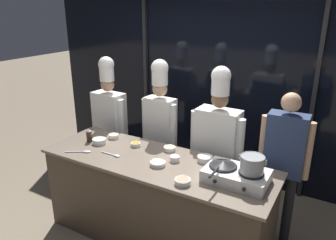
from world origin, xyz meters
name	(u,v)px	position (x,y,z in m)	size (l,w,h in m)	color
ground_plane	(157,237)	(0.00, 0.00, 0.00)	(24.00, 24.00, 0.00)	#7F705B
window_wall_back	(220,85)	(0.00, 1.69, 1.35)	(5.66, 0.09, 2.70)	black
demo_counter	(156,200)	(0.00, 0.00, 0.47)	(2.40, 0.80, 0.93)	#4C3D2D
portable_stove	(236,175)	(0.83, 0.01, 0.99)	(0.55, 0.37, 0.12)	silver
frying_pan	(223,164)	(0.71, 0.00, 1.08)	(0.25, 0.43, 0.04)	#232326
stock_pot	(252,164)	(0.96, 0.01, 1.14)	(0.23, 0.21, 0.15)	#93969B
squeeze_bottle_soy	(89,135)	(-0.90, 0.02, 1.01)	(0.06, 0.06, 0.16)	#332319
prep_bowl_rice	(99,141)	(-0.77, 0.04, 0.97)	(0.16, 0.16, 0.06)	white
prep_bowl_onion	(175,158)	(0.17, 0.08, 0.96)	(0.10, 0.10, 0.05)	white
prep_bowl_shrimp	(114,136)	(-0.72, 0.24, 0.96)	(0.12, 0.12, 0.05)	white
prep_bowl_noodles	(158,163)	(0.08, -0.08, 0.96)	(0.15, 0.15, 0.04)	white
prep_bowl_mushrooms	(183,181)	(0.45, -0.27, 0.96)	(0.14, 0.14, 0.05)	white
prep_bowl_carrots	(136,144)	(-0.37, 0.18, 0.96)	(0.11, 0.11, 0.04)	white
prep_bowl_ginger	(170,148)	(0.01, 0.27, 0.96)	(0.13, 0.13, 0.04)	white
prep_bowl_garlic	(205,158)	(0.43, 0.23, 0.97)	(0.15, 0.15, 0.06)	white
serving_spoon_slotted	(114,155)	(-0.43, -0.13, 0.94)	(0.24, 0.05, 0.02)	#B2B5BA
serving_spoon_solid	(83,152)	(-0.76, -0.22, 0.94)	(0.25, 0.17, 0.02)	#B2B5BA
chef_head	(109,115)	(-1.13, 0.65, 1.02)	(0.56, 0.26, 1.79)	#232326
chef_sous	(160,120)	(-0.38, 0.71, 1.07)	(0.49, 0.22, 1.81)	#232326
chef_line	(218,139)	(0.41, 0.61, 1.03)	(0.61, 0.26, 1.82)	#4C4C51
person_guest	(284,155)	(1.11, 0.64, 1.00)	(0.50, 0.21, 1.63)	#232326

